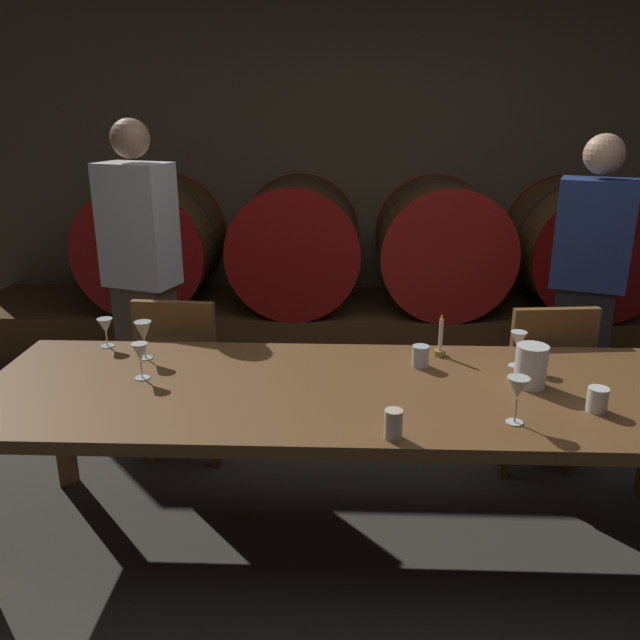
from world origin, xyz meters
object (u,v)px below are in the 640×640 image
(dining_table, at_px, (356,400))
(cup_right, at_px, (597,400))
(wine_barrel_center_left, at_px, (297,243))
(wine_glass_right, at_px, (518,389))
(cup_center, at_px, (420,356))
(pitcher, at_px, (531,366))
(wine_barrel_far_left, at_px, (154,242))
(guest_left, at_px, (142,273))
(wine_glass_far_right, at_px, (518,342))
(wine_glass_center, at_px, (140,354))
(wine_barrel_center_right, at_px, (441,245))
(wine_glass_left, at_px, (143,332))
(wine_barrel_far_right, at_px, (580,246))
(guest_right, at_px, (587,285))
(wine_glass_far_left, at_px, (105,327))
(cup_left, at_px, (394,424))
(chair_left, at_px, (184,369))
(chair_right, at_px, (540,378))
(candle_center, at_px, (440,344))

(dining_table, bearing_deg, cup_right, -11.49)
(wine_barrel_center_left, height_order, dining_table, wine_barrel_center_left)
(wine_glass_right, xyz_separation_m, cup_center, (-0.27, 0.49, -0.08))
(pitcher, bearing_deg, wine_glass_right, -112.79)
(wine_barrel_center_left, height_order, cup_right, wine_barrel_center_left)
(wine_barrel_far_left, height_order, cup_center, wine_barrel_far_left)
(guest_left, xyz_separation_m, wine_glass_far_right, (1.85, -0.93, -0.03))
(dining_table, bearing_deg, wine_glass_center, 176.53)
(wine_barrel_far_left, xyz_separation_m, cup_right, (2.29, -2.48, -0.03))
(wine_barrel_center_right, relative_size, wine_glass_center, 6.09)
(wine_glass_left, xyz_separation_m, wine_glass_center, (0.05, -0.21, -0.01))
(wine_barrel_far_left, distance_m, wine_barrel_far_right, 3.05)
(guest_right, height_order, cup_center, guest_right)
(wine_glass_far_left, xyz_separation_m, cup_left, (1.23, -0.80, -0.04))
(guest_right, distance_m, wine_glass_right, 1.60)
(chair_left, bearing_deg, guest_left, -51.01)
(chair_left, height_order, wine_glass_center, chair_left)
(wine_glass_far_left, distance_m, wine_glass_center, 0.44)
(guest_left, distance_m, pitcher, 2.17)
(wine_glass_far_right, bearing_deg, dining_table, -160.59)
(wine_glass_center, bearing_deg, pitcher, -0.53)
(chair_left, distance_m, guest_left, 0.68)
(chair_right, bearing_deg, wine_barrel_far_left, -40.56)
(cup_right, bearing_deg, cup_left, -163.03)
(wine_barrel_center_left, distance_m, wine_barrel_far_right, 2.01)
(wine_glass_center, height_order, cup_right, wine_glass_center)
(wine_barrel_far_right, height_order, chair_left, wine_barrel_far_right)
(dining_table, height_order, wine_glass_right, wine_glass_right)
(chair_left, xyz_separation_m, cup_center, (1.13, -0.49, 0.28))
(wine_barrel_center_left, distance_m, wine_glass_center, 2.30)
(wine_glass_right, distance_m, cup_right, 0.34)
(candle_center, bearing_deg, wine_barrel_center_right, 82.22)
(guest_right, height_order, cup_right, guest_right)
(wine_barrel_far_right, distance_m, cup_right, 2.60)
(pitcher, xyz_separation_m, cup_left, (-0.56, -0.44, -0.03))
(wine_glass_left, bearing_deg, dining_table, -16.20)
(cup_left, bearing_deg, chair_left, 131.26)
(dining_table, bearing_deg, wine_barrel_far_right, 54.92)
(chair_left, xyz_separation_m, wine_glass_far_left, (-0.26, -0.31, 0.33))
(wine_barrel_center_left, relative_size, chair_left, 1.03)
(wine_barrel_center_left, xyz_separation_m, cup_left, (0.51, -2.71, -0.03))
(dining_table, xyz_separation_m, chair_right, (0.91, 0.67, -0.18))
(wine_barrel_center_right, distance_m, wine_glass_far_right, 2.07)
(dining_table, relative_size, wine_glass_center, 19.64)
(chair_left, bearing_deg, wine_barrel_far_left, -66.15)
(dining_table, relative_size, guest_right, 1.80)
(dining_table, xyz_separation_m, guest_left, (-1.18, 1.17, 0.20))
(wine_barrel_far_right, xyz_separation_m, candle_center, (-1.25, -1.96, -0.02))
(cup_center, distance_m, cup_right, 0.70)
(wine_barrel_far_right, xyz_separation_m, wine_glass_left, (-2.52, -2.04, 0.04))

